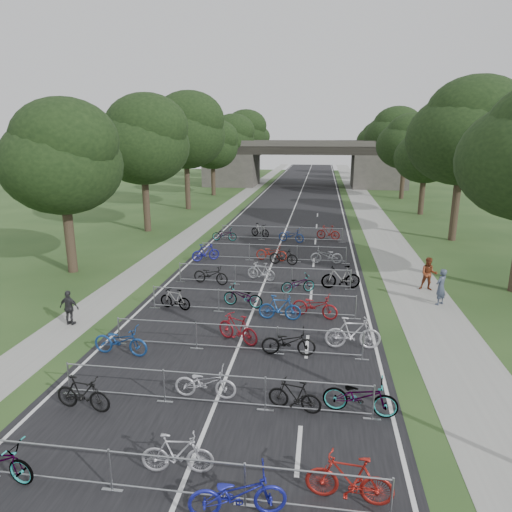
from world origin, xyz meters
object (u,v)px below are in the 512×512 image
(bike_1, at_px, (177,454))
(bike_2, at_px, (237,494))
(pedestrian_a, at_px, (441,287))
(pedestrian_b, at_px, (429,274))
(overpass_bridge, at_px, (304,163))
(pedestrian_c, at_px, (69,308))

(bike_1, relative_size, bike_2, 0.84)
(bike_1, height_order, pedestrian_a, pedestrian_a)
(bike_2, distance_m, pedestrian_b, 17.35)
(bike_1, bearing_deg, overpass_bridge, -6.27)
(pedestrian_a, bearing_deg, pedestrian_c, -28.29)
(bike_1, xyz_separation_m, bike_2, (1.64, -1.04, 0.02))
(bike_2, distance_m, pedestrian_c, 12.59)
(bike_2, xyz_separation_m, pedestrian_c, (-8.88, 8.93, 0.21))
(bike_1, height_order, pedestrian_b, pedestrian_b)
(pedestrian_a, bearing_deg, overpass_bridge, -125.10)
(overpass_bridge, bearing_deg, pedestrian_c, -97.54)
(bike_1, distance_m, pedestrian_a, 15.46)
(bike_2, xyz_separation_m, pedestrian_a, (7.27, 13.67, 0.33))
(pedestrian_a, height_order, pedestrian_b, pedestrian_a)
(overpass_bridge, distance_m, pedestrian_a, 52.40)
(bike_1, xyz_separation_m, pedestrian_b, (8.81, 14.75, 0.34))
(pedestrian_a, bearing_deg, bike_2, 17.34)
(pedestrian_c, bearing_deg, pedestrian_b, -150.39)
(pedestrian_c, bearing_deg, bike_2, 141.30)
(pedestrian_c, bearing_deg, pedestrian_a, -157.19)
(bike_2, bearing_deg, bike_1, 44.44)
(bike_1, bearing_deg, pedestrian_c, 36.49)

